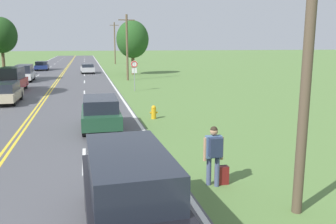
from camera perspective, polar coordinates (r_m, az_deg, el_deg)
The scene contains 16 objects.
hitchhiker_person at distance 10.34m, azimuth 7.38°, elevation -6.08°, with size 0.61×0.43×1.78m.
suitcase at distance 10.76m, azimuth 8.62°, elevation -10.02°, with size 0.40×0.17×0.60m.
fire_hydrant at distance 19.63m, azimuth -2.31°, elevation 0.01°, with size 0.43×0.27×0.75m.
traffic_sign at distance 31.08m, azimuth -5.42°, elevation 7.01°, with size 0.60×0.10×2.63m.
utility_pole_foreground at distance 8.78m, azimuth 21.48°, elevation 7.69°, with size 1.80×0.24×7.14m.
utility_pole_midground at distance 40.32m, azimuth -6.58°, elevation 10.40°, with size 1.80×0.24×7.21m.
utility_pole_far at distance 73.11m, azimuth -8.54°, elevation 10.97°, with size 1.80×0.24×8.21m.
tree_left_verge at distance 57.27m, azimuth -25.19°, elevation 11.09°, with size 4.42×4.42×7.81m.
tree_far_back at distance 47.98m, azimuth -5.71°, elevation 11.52°, with size 4.25×4.25×7.07m.
car_black_suv_nearest at distance 7.74m, azimuth -6.23°, elevation -12.66°, with size 1.96×4.84×1.91m.
car_dark_green_suv_approaching at distance 17.41m, azimuth -10.76°, elevation -0.02°, with size 1.81×3.96×1.56m.
car_champagne_hatchback_mid_near at distance 27.13m, azimuth -24.84°, elevation 2.91°, with size 1.96×4.31×1.44m.
car_red_van_mid_far at distance 33.96m, azimuth -23.79°, elevation 4.86°, with size 2.06×4.65×2.06m.
car_white_van_receding at distance 42.23m, azimuth -21.99°, elevation 5.87°, with size 1.84×4.77×1.81m.
car_silver_hatchback_distant at distance 50.94m, azimuth -12.80°, elevation 6.88°, with size 1.93×4.06×1.30m.
car_dark_blue_sedan_horizon at distance 58.44m, azimuth -19.59°, elevation 7.02°, with size 2.00×4.08×1.39m.
Camera 1 is at (3.12, -4.93, 4.11)m, focal length 38.00 mm.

